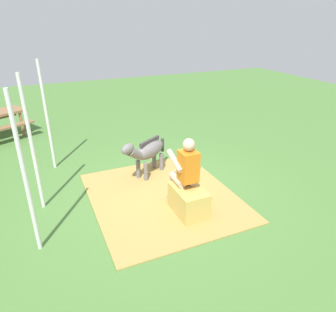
# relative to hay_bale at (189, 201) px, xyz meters

# --- Properties ---
(ground_plane) EXTENTS (24.00, 24.00, 0.00)m
(ground_plane) POSITION_rel_hay_bale_xyz_m (0.93, 0.07, -0.24)
(ground_plane) COLOR #4C7A38
(hay_patch) EXTENTS (2.95, 2.58, 0.02)m
(hay_patch) POSITION_rel_hay_bale_xyz_m (0.66, 0.21, -0.23)
(hay_patch) COLOR #AD8C47
(hay_patch) RESTS_ON ground
(hay_bale) EXTENTS (0.71, 0.47, 0.49)m
(hay_bale) POSITION_rel_hay_bale_xyz_m (0.00, 0.00, 0.00)
(hay_bale) COLOR tan
(hay_bale) RESTS_ON ground
(person_seated) EXTENTS (0.66, 0.41, 1.37)m
(person_seated) POSITION_rel_hay_bale_xyz_m (0.17, -0.00, 0.51)
(person_seated) COLOR #D8AD8C
(person_seated) RESTS_ON ground
(pony_standing) EXTENTS (0.88, 1.19, 0.94)m
(pony_standing) POSITION_rel_hay_bale_xyz_m (1.56, 0.17, 0.33)
(pony_standing) COLOR slate
(pony_standing) RESTS_ON ground
(tent_pole_left) EXTENTS (0.06, 0.06, 2.36)m
(tent_pole_left) POSITION_rel_hay_bale_xyz_m (0.09, 2.41, 0.94)
(tent_pole_left) COLOR silver
(tent_pole_left) RESTS_ON ground
(tent_pole_right) EXTENTS (0.06, 0.06, 2.36)m
(tent_pole_right) POSITION_rel_hay_bale_xyz_m (2.81, 1.94, 0.94)
(tent_pole_right) COLOR silver
(tent_pole_right) RESTS_ON ground
(tent_pole_mid) EXTENTS (0.06, 0.06, 2.36)m
(tent_pole_mid) POSITION_rel_hay_bale_xyz_m (1.22, 2.29, 0.94)
(tent_pole_mid) COLOR silver
(tent_pole_mid) RESTS_ON ground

